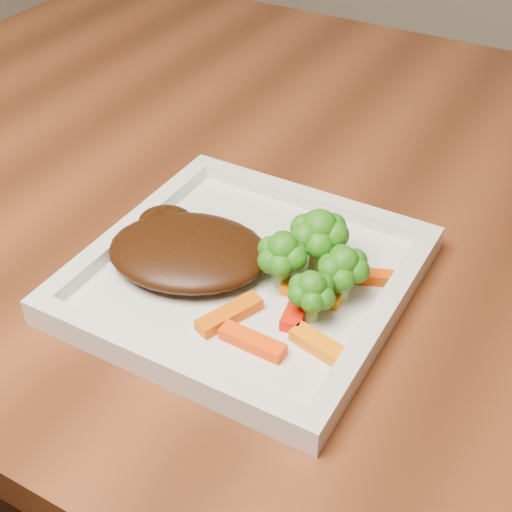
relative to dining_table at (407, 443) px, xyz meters
The scene contains 13 objects.
dining_table is the anchor object (origin of this frame).
plate 0.45m from the dining_table, 123.27° to the right, with size 0.27×0.27×0.01m, color silver.
steak 0.49m from the dining_table, 130.70° to the right, with size 0.14×0.11×0.03m, color #341807.
broccoli_0 0.46m from the dining_table, 116.38° to the right, with size 0.06×0.06×0.07m, color #236210, non-canonical shape.
broccoli_1 0.46m from the dining_table, 103.69° to the right, with size 0.05×0.05×0.06m, color #2F7814, non-canonical shape.
broccoli_2 0.47m from the dining_table, 104.32° to the right, with size 0.04×0.04×0.06m, color #2A5B0F, non-canonical shape.
broccoli_3 0.47m from the dining_table, 116.41° to the right, with size 0.05×0.05×0.06m, color #1E6210, non-canonical shape.
carrot_0 0.48m from the dining_table, 106.70° to the right, with size 0.06×0.01×0.01m, color #FF4204.
carrot_1 0.47m from the dining_table, 96.63° to the right, with size 0.06×0.02×0.01m, color orange.
carrot_2 0.48m from the dining_table, 114.02° to the right, with size 0.06×0.02×0.01m, color #D45503.
carrot_3 0.42m from the dining_table, 98.98° to the right, with size 0.05×0.01×0.01m, color #CC3F03.
carrot_5 0.45m from the dining_table, 107.83° to the right, with size 0.06×0.02×0.01m, color red.
carrot_6 0.44m from the dining_table, 108.70° to the right, with size 0.05×0.01×0.01m, color orange.
Camera 1 is at (0.13, -0.44, 1.17)m, focal length 50.00 mm.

